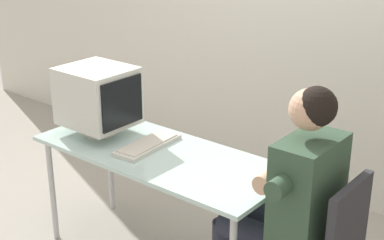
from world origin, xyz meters
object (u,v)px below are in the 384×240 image
Objects in this scene: keyboard at (148,145)px; person_seated at (287,199)px; crt_monitor at (98,97)px; desk at (159,162)px.

person_seated is at bearing -0.44° from keyboard.
person_seated reaches higher than keyboard.
crt_monitor is 0.33× the size of person_seated.
crt_monitor is at bearing -179.00° from person_seated.
crt_monitor is at bearing -175.45° from keyboard.
keyboard is at bearing 4.55° from crt_monitor.
keyboard is (0.37, 0.03, -0.22)m from crt_monitor.
crt_monitor reaches higher than desk.
person_seated reaches higher than crt_monitor.
keyboard is at bearing 179.56° from person_seated.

